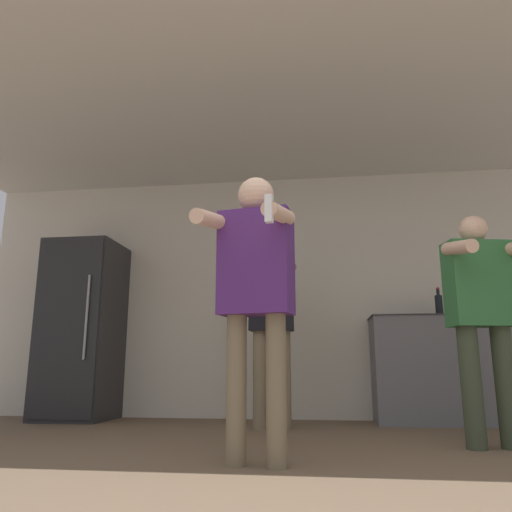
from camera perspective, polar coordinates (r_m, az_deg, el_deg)
ground_plane at (r=2.10m, az=1.82°, el=-26.50°), size 14.00×14.00×0.00m
wall_back at (r=5.31m, az=5.22°, el=-4.28°), size 7.00×0.06×2.55m
ceiling_slab at (r=4.18m, az=3.86°, el=17.04°), size 7.00×3.71×0.05m
refrigerator at (r=5.47m, az=-19.28°, el=-7.89°), size 0.69×0.72×1.79m
counter at (r=5.08m, az=20.89°, el=-12.00°), size 1.36×0.57×0.99m
bottle_red_label at (r=5.22m, az=25.78°, el=-5.00°), size 0.09×0.09×0.27m
bottle_tall_gin at (r=5.08m, az=20.18°, el=-5.21°), size 0.07×0.07×0.28m
bottle_amber_bourbon at (r=5.18m, az=24.27°, el=-5.23°), size 0.07×0.07×0.26m
person_woman_foreground at (r=2.79m, az=-0.08°, el=-2.75°), size 0.53×0.59×1.59m
person_man_side at (r=3.68m, az=24.39°, el=-5.36°), size 0.55×0.53×1.54m
person_spectator_back at (r=4.42m, az=1.76°, el=-6.37°), size 0.47×0.47×1.64m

